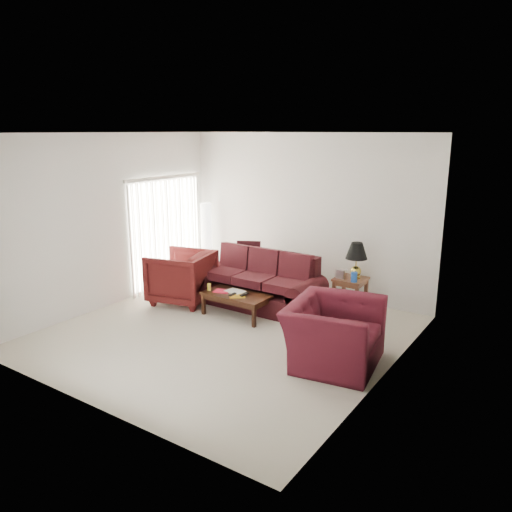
% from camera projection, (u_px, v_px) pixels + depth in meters
% --- Properties ---
extents(floor, '(5.00, 5.00, 0.00)m').
position_uv_depth(floor, '(225.00, 333.00, 7.67)').
color(floor, beige).
rests_on(floor, ground).
extents(blinds, '(0.10, 2.00, 2.16)m').
position_uv_depth(blinds, '(166.00, 233.00, 9.76)').
color(blinds, silver).
rests_on(blinds, ground).
extents(sofa, '(2.33, 1.06, 0.94)m').
position_uv_depth(sofa, '(258.00, 281.00, 8.74)').
color(sofa, black).
rests_on(sofa, ground).
extents(throw_pillow, '(0.50, 0.40, 0.47)m').
position_uv_depth(throw_pillow, '(249.00, 252.00, 9.61)').
color(throw_pillow, black).
rests_on(throw_pillow, sofa).
extents(end_table, '(0.51, 0.51, 0.56)m').
position_uv_depth(end_table, '(350.00, 293.00, 8.68)').
color(end_table, brown).
rests_on(end_table, ground).
extents(table_lamp, '(0.45, 0.45, 0.63)m').
position_uv_depth(table_lamp, '(356.00, 260.00, 8.53)').
color(table_lamp, gold).
rests_on(table_lamp, end_table).
extents(clock, '(0.16, 0.07, 0.16)m').
position_uv_depth(clock, '(340.00, 274.00, 8.56)').
color(clock, silver).
rests_on(clock, end_table).
extents(blue_canister, '(0.11, 0.11, 0.17)m').
position_uv_depth(blue_canister, '(354.00, 277.00, 8.36)').
color(blue_canister, '#1844A2').
rests_on(blue_canister, end_table).
extents(picture_frame, '(0.19, 0.21, 0.06)m').
position_uv_depth(picture_frame, '(344.00, 270.00, 8.80)').
color(picture_frame, silver).
rests_on(picture_frame, end_table).
extents(floor_lamp, '(0.27, 0.27, 1.60)m').
position_uv_depth(floor_lamp, '(206.00, 240.00, 10.41)').
color(floor_lamp, white).
rests_on(floor_lamp, ground).
extents(armchair_left, '(1.24, 1.22, 0.94)m').
position_uv_depth(armchair_left, '(182.00, 277.00, 8.97)').
color(armchair_left, '#420F0F').
rests_on(armchair_left, ground).
extents(armchair_right, '(1.32, 1.45, 0.84)m').
position_uv_depth(armchair_right, '(334.00, 333.00, 6.61)').
color(armchair_right, '#430F1A').
rests_on(armchair_right, ground).
extents(coffee_table, '(1.17, 0.66, 0.39)m').
position_uv_depth(coffee_table, '(236.00, 305.00, 8.33)').
color(coffee_table, black).
rests_on(coffee_table, ground).
extents(magazine_red, '(0.30, 0.25, 0.01)m').
position_uv_depth(magazine_red, '(222.00, 291.00, 8.40)').
color(magazine_red, red).
rests_on(magazine_red, coffee_table).
extents(magazine_white, '(0.33, 0.26, 0.02)m').
position_uv_depth(magazine_white, '(235.00, 291.00, 8.39)').
color(magazine_white, white).
rests_on(magazine_white, coffee_table).
extents(magazine_orange, '(0.31, 0.31, 0.01)m').
position_uv_depth(magazine_orange, '(237.00, 296.00, 8.15)').
color(magazine_orange, '#BE8716').
rests_on(magazine_orange, coffee_table).
extents(remote_a, '(0.05, 0.16, 0.02)m').
position_uv_depth(remote_a, '(233.00, 294.00, 8.17)').
color(remote_a, black).
rests_on(remote_a, coffee_table).
extents(remote_b, '(0.06, 0.19, 0.02)m').
position_uv_depth(remote_b, '(244.00, 294.00, 8.17)').
color(remote_b, black).
rests_on(remote_b, coffee_table).
extents(yellow_glass, '(0.07, 0.07, 0.12)m').
position_uv_depth(yellow_glass, '(209.00, 287.00, 8.46)').
color(yellow_glass, gold).
rests_on(yellow_glass, coffee_table).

